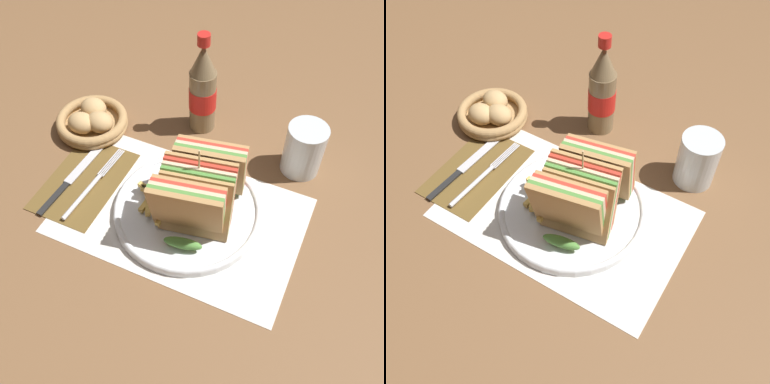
# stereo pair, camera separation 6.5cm
# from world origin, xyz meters

# --- Properties ---
(ground_plane) EXTENTS (4.00, 4.00, 0.00)m
(ground_plane) POSITION_xyz_m (0.00, 0.00, 0.00)
(ground_plane) COLOR brown
(placemat) EXTENTS (0.45, 0.29, 0.00)m
(placemat) POSITION_xyz_m (-0.01, -0.03, 0.00)
(placemat) COLOR silver
(placemat) RESTS_ON ground_plane
(plate_main) EXTENTS (0.28, 0.28, 0.02)m
(plate_main) POSITION_xyz_m (-0.00, -0.02, 0.01)
(plate_main) COLOR white
(plate_main) RESTS_ON ground_plane
(club_sandwich) EXTENTS (0.14, 0.21, 0.17)m
(club_sandwich) POSITION_xyz_m (0.02, -0.02, 0.08)
(club_sandwich) COLOR tan
(club_sandwich) RESTS_ON plate_main
(fries_pile) EXTENTS (0.12, 0.12, 0.02)m
(fries_pile) POSITION_xyz_m (-0.05, -0.03, 0.03)
(fries_pile) COLOR #E0B756
(fries_pile) RESTS_ON plate_main
(napkin) EXTENTS (0.14, 0.22, 0.00)m
(napkin) POSITION_xyz_m (-0.22, -0.04, 0.00)
(napkin) COLOR brown
(napkin) RESTS_ON ground_plane
(fork) EXTENTS (0.02, 0.20, 0.01)m
(fork) POSITION_xyz_m (-0.20, -0.06, 0.01)
(fork) COLOR silver
(fork) RESTS_ON napkin
(knife) EXTENTS (0.03, 0.22, 0.00)m
(knife) POSITION_xyz_m (-0.25, -0.04, 0.01)
(knife) COLOR black
(knife) RESTS_ON napkin
(coke_bottle_near) EXTENTS (0.06, 0.06, 0.23)m
(coke_bottle_near) POSITION_xyz_m (-0.07, 0.21, 0.10)
(coke_bottle_near) COLOR #7A6647
(coke_bottle_near) RESTS_ON ground_plane
(glass_near) EXTENTS (0.08, 0.08, 0.11)m
(glass_near) POSITION_xyz_m (0.16, 0.18, 0.05)
(glass_near) COLOR silver
(glass_near) RESTS_ON ground_plane
(bread_basket) EXTENTS (0.16, 0.16, 0.06)m
(bread_basket) POSITION_xyz_m (-0.29, 0.10, 0.02)
(bread_basket) COLOR #AD8451
(bread_basket) RESTS_ON ground_plane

